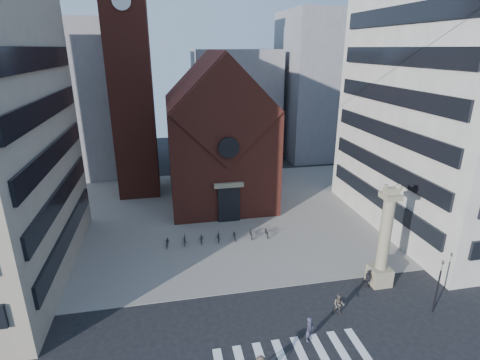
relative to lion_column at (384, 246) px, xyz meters
name	(u,v)px	position (x,y,z in m)	size (l,w,h in m)	color
ground	(271,325)	(-10.01, -3.00, -3.46)	(120.00, 120.00, 0.00)	black
piazza	(226,213)	(-10.01, 16.00, -3.43)	(46.00, 30.00, 0.05)	gray
zebra_crossing	(292,357)	(-9.46, -6.00, -3.45)	(10.20, 3.20, 0.01)	white
church	(217,135)	(-10.01, 22.04, 4.53)	(12.00, 16.65, 18.00)	maroon
campanile	(130,70)	(-20.01, 25.00, 12.28)	(5.50, 5.50, 31.20)	maroon
building_right	(480,72)	(13.99, 9.00, 12.54)	(18.00, 22.00, 32.00)	beige
bg_block_left	(69,99)	(-30.01, 37.00, 7.54)	(16.00, 14.00, 22.00)	gray
bg_block_mid	(235,103)	(-4.01, 42.00, 5.54)	(14.00, 12.00, 18.00)	gray
bg_block_right	(328,86)	(11.99, 39.00, 8.54)	(16.00, 14.00, 24.00)	gray
lion_column	(384,246)	(0.00, 0.00, 0.00)	(1.63, 1.60, 8.68)	gray
traffic_light	(438,285)	(1.99, -4.00, -1.17)	(0.13, 0.16, 4.30)	black
pedestrian_0	(310,329)	(-7.91, -4.84, -2.58)	(0.64, 0.42, 1.75)	#373448
pedestrian_1	(339,305)	(-4.90, -2.85, -2.63)	(0.80, 0.62, 1.64)	#514741
pedestrian_2	(368,279)	(-1.18, -0.29, -2.68)	(0.91, 0.38, 1.55)	black
scooter_0	(167,242)	(-16.83, 9.61, -2.98)	(0.57, 1.64, 0.86)	black
scooter_1	(185,240)	(-15.16, 9.61, -2.93)	(0.45, 1.59, 0.96)	black
scooter_2	(202,238)	(-13.50, 9.61, -2.98)	(0.57, 1.64, 0.86)	black
scooter_3	(218,236)	(-11.83, 9.61, -2.93)	(0.45, 1.59, 0.96)	black
scooter_4	(235,235)	(-10.17, 9.61, -2.98)	(0.57, 1.64, 0.86)	black
scooter_5	(251,233)	(-8.50, 9.61, -2.93)	(0.45, 1.59, 0.96)	black
scooter_6	(267,232)	(-6.84, 9.61, -2.98)	(0.57, 1.64, 0.86)	black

